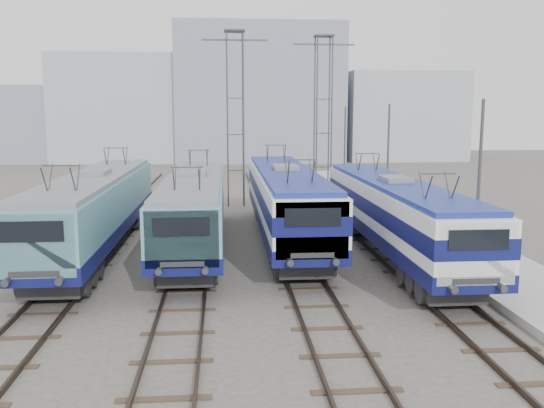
{
  "coord_description": "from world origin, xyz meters",
  "views": [
    {
      "loc": [
        -0.8,
        -18.45,
        6.49
      ],
      "look_at": [
        1.32,
        7.0,
        2.44
      ],
      "focal_mm": 38.0,
      "sensor_mm": 36.0,
      "label": 1
    }
  ],
  "objects_px": {
    "mast_mid": "(388,165)",
    "mast_rear": "(345,152)",
    "locomotive_far_left": "(95,206)",
    "locomotive_far_right": "(395,211)",
    "catenary_tower_east": "(323,111)",
    "locomotive_center_right": "(286,197)",
    "catenary_tower_west": "(235,111)",
    "mast_front": "(478,194)",
    "safety_cone": "(490,277)",
    "locomotive_center_left": "(194,205)"
  },
  "relations": [
    {
      "from": "locomotive_far_right",
      "to": "mast_mid",
      "type": "height_order",
      "value": "mast_mid"
    },
    {
      "from": "catenary_tower_east",
      "to": "safety_cone",
      "type": "xyz_separation_m",
      "value": [
        2.33,
        -22.86,
        -6.09
      ]
    },
    {
      "from": "locomotive_center_left",
      "to": "locomotive_far_right",
      "type": "relative_size",
      "value": 1.01
    },
    {
      "from": "locomotive_far_left",
      "to": "locomotive_center_right",
      "type": "relative_size",
      "value": 0.99
    },
    {
      "from": "catenary_tower_east",
      "to": "safety_cone",
      "type": "height_order",
      "value": "catenary_tower_east"
    },
    {
      "from": "locomotive_center_right",
      "to": "mast_mid",
      "type": "height_order",
      "value": "mast_mid"
    },
    {
      "from": "mast_mid",
      "to": "safety_cone",
      "type": "distance_m",
      "value": 13.19
    },
    {
      "from": "safety_cone",
      "to": "locomotive_far_right",
      "type": "bearing_deg",
      "value": 112.49
    },
    {
      "from": "locomotive_far_left",
      "to": "mast_mid",
      "type": "distance_m",
      "value": 16.45
    },
    {
      "from": "mast_front",
      "to": "catenary_tower_west",
      "type": "bearing_deg",
      "value": 113.27
    },
    {
      "from": "mast_front",
      "to": "mast_rear",
      "type": "relative_size",
      "value": 1.0
    },
    {
      "from": "locomotive_far_left",
      "to": "locomotive_center_right",
      "type": "xyz_separation_m",
      "value": [
        9.0,
        1.72,
        0.07
      ]
    },
    {
      "from": "catenary_tower_west",
      "to": "locomotive_center_right",
      "type": "bearing_deg",
      "value": -79.42
    },
    {
      "from": "catenary_tower_east",
      "to": "safety_cone",
      "type": "relative_size",
      "value": 23.73
    },
    {
      "from": "locomotive_far_right",
      "to": "mast_front",
      "type": "bearing_deg",
      "value": -66.11
    },
    {
      "from": "locomotive_center_left",
      "to": "mast_front",
      "type": "height_order",
      "value": "mast_front"
    },
    {
      "from": "catenary_tower_west",
      "to": "catenary_tower_east",
      "type": "bearing_deg",
      "value": 17.1
    },
    {
      "from": "mast_front",
      "to": "safety_cone",
      "type": "distance_m",
      "value": 3.08
    },
    {
      "from": "mast_front",
      "to": "safety_cone",
      "type": "relative_size",
      "value": 13.84
    },
    {
      "from": "locomotive_far_left",
      "to": "locomotive_far_right",
      "type": "xyz_separation_m",
      "value": [
        13.5,
        -2.05,
        -0.05
      ]
    },
    {
      "from": "safety_cone",
      "to": "locomotive_far_left",
      "type": "bearing_deg",
      "value": 155.55
    },
    {
      "from": "mast_mid",
      "to": "mast_rear",
      "type": "xyz_separation_m",
      "value": [
        0.0,
        12.0,
        0.0
      ]
    },
    {
      "from": "mast_front",
      "to": "mast_mid",
      "type": "height_order",
      "value": "same"
    },
    {
      "from": "locomotive_center_left",
      "to": "locomotive_center_right",
      "type": "height_order",
      "value": "locomotive_center_right"
    },
    {
      "from": "locomotive_far_left",
      "to": "locomotive_center_right",
      "type": "height_order",
      "value": "locomotive_center_right"
    },
    {
      "from": "catenary_tower_west",
      "to": "mast_rear",
      "type": "distance_m",
      "value": 9.99
    },
    {
      "from": "locomotive_center_right",
      "to": "locomotive_center_left",
      "type": "bearing_deg",
      "value": -166.85
    },
    {
      "from": "catenary_tower_east",
      "to": "mast_mid",
      "type": "bearing_deg",
      "value": -78.14
    },
    {
      "from": "catenary_tower_east",
      "to": "mast_front",
      "type": "distance_m",
      "value": 22.32
    },
    {
      "from": "catenary_tower_east",
      "to": "mast_mid",
      "type": "xyz_separation_m",
      "value": [
        2.1,
        -10.0,
        -3.14
      ]
    },
    {
      "from": "locomotive_center_left",
      "to": "locomotive_far_right",
      "type": "bearing_deg",
      "value": -16.82
    },
    {
      "from": "locomotive_far_right",
      "to": "mast_rear",
      "type": "bearing_deg",
      "value": 84.67
    },
    {
      "from": "locomotive_far_left",
      "to": "catenary_tower_east",
      "type": "relative_size",
      "value": 1.5
    },
    {
      "from": "locomotive_far_left",
      "to": "mast_front",
      "type": "xyz_separation_m",
      "value": [
        15.35,
        -6.23,
        1.25
      ]
    },
    {
      "from": "locomotive_far_left",
      "to": "catenary_tower_east",
      "type": "distance_m",
      "value": 21.06
    },
    {
      "from": "catenary_tower_west",
      "to": "mast_mid",
      "type": "relative_size",
      "value": 1.71
    },
    {
      "from": "locomotive_center_right",
      "to": "mast_rear",
      "type": "xyz_separation_m",
      "value": [
        6.35,
        16.05,
        1.19
      ]
    },
    {
      "from": "locomotive_center_right",
      "to": "mast_rear",
      "type": "height_order",
      "value": "mast_rear"
    },
    {
      "from": "locomotive_center_left",
      "to": "locomotive_center_right",
      "type": "distance_m",
      "value": 4.62
    },
    {
      "from": "safety_cone",
      "to": "mast_front",
      "type": "bearing_deg",
      "value": 105.26
    },
    {
      "from": "mast_mid",
      "to": "locomotive_center_left",
      "type": "bearing_deg",
      "value": -154.82
    },
    {
      "from": "locomotive_center_right",
      "to": "catenary_tower_west",
      "type": "height_order",
      "value": "catenary_tower_west"
    },
    {
      "from": "locomotive_far_left",
      "to": "catenary_tower_west",
      "type": "distance_m",
      "value": 15.95
    },
    {
      "from": "locomotive_far_right",
      "to": "mast_front",
      "type": "xyz_separation_m",
      "value": [
        1.85,
        -4.18,
        1.3
      ]
    },
    {
      "from": "catenary_tower_east",
      "to": "mast_mid",
      "type": "height_order",
      "value": "catenary_tower_east"
    },
    {
      "from": "locomotive_far_left",
      "to": "mast_rear",
      "type": "height_order",
      "value": "mast_rear"
    },
    {
      "from": "locomotive_center_right",
      "to": "mast_mid",
      "type": "relative_size",
      "value": 2.59
    },
    {
      "from": "mast_mid",
      "to": "mast_rear",
      "type": "height_order",
      "value": "same"
    },
    {
      "from": "mast_front",
      "to": "mast_mid",
      "type": "relative_size",
      "value": 1.0
    },
    {
      "from": "locomotive_center_left",
      "to": "locomotive_center_right",
      "type": "bearing_deg",
      "value": 13.15
    }
  ]
}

